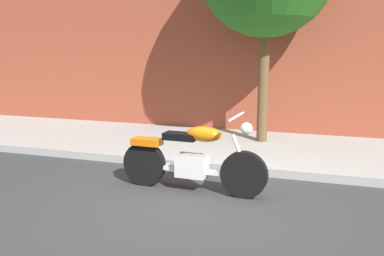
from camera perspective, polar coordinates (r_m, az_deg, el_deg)
The scene contains 3 objects.
ground_plane at distance 5.96m, azimuth 0.60°, elevation -9.54°, with size 60.00×60.00×0.00m, color #303335.
sidewalk at distance 8.60m, azimuth 6.49°, elevation -2.71°, with size 24.81×3.08×0.14m, color #9B9B9B.
motorcycle at distance 6.16m, azimuth -0.00°, elevation -4.22°, with size 2.21×0.70×1.16m.
Camera 1 is at (1.71, -5.32, 2.08)m, focal length 39.80 mm.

